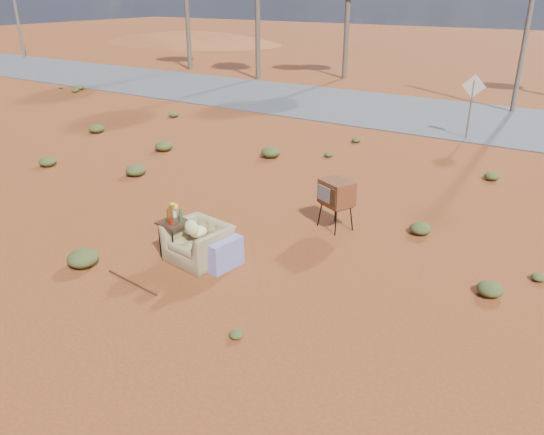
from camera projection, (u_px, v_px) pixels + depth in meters
The scene contains 10 objects.
ground at pixel (215, 268), 9.87m from camera, with size 140.00×140.00×0.00m, color #923B1D.
highway at pixel (447, 117), 21.41m from camera, with size 140.00×7.00×0.04m, color #565659.
dirt_mound at pixel (192, 43), 51.03m from camera, with size 26.00×18.00×2.00m, color #9D5726.
armchair at pixel (202, 240), 9.96m from camera, with size 1.40×0.86×0.97m.
tv_unit at pixel (336, 193), 11.21m from camera, with size 0.83×0.77×1.09m.
side_table at pixel (174, 220), 10.06m from camera, with size 0.58×0.58×1.03m.
rusty_bar at pixel (132, 282), 9.36m from camera, with size 0.04×0.04×1.34m, color #502B15.
road_sign at pixel (472, 95), 17.77m from camera, with size 0.78×0.06×2.19m.
utility_pole_center at pixel (531, 7), 20.70m from camera, with size 1.40×0.20×8.00m.
scrub_patch at pixel (297, 185), 13.62m from camera, with size 17.49×8.07×0.33m.
Camera 1 is at (5.61, -6.71, 4.79)m, focal length 35.00 mm.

